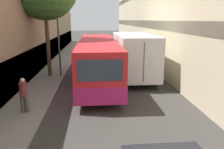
{
  "coord_description": "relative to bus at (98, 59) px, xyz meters",
  "views": [
    {
      "loc": [
        -1.05,
        1.18,
        4.17
      ],
      "look_at": [
        -0.22,
        11.36,
        1.6
      ],
      "focal_mm": 35.0,
      "sensor_mm": 36.0,
      "label": 1
    }
  ],
  "objects": [
    {
      "name": "ground_plane",
      "position": [
        0.81,
        -1.23,
        -1.51
      ],
      "size": [
        150.0,
        150.0,
        0.0
      ],
      "primitive_type": "plane",
      "color": "#33302D"
    },
    {
      "name": "bus",
      "position": [
        0.0,
        0.0,
        0.0
      ],
      "size": [
        2.45,
        11.76,
        2.82
      ],
      "color": "red",
      "rests_on": "ground_plane"
    },
    {
      "name": "box_truck",
      "position": [
        2.6,
        1.23,
        0.17
      ],
      "size": [
        2.44,
        8.87,
        3.16
      ],
      "color": "silver",
      "rests_on": "ground_plane"
    },
    {
      "name": "panel_van",
      "position": [
        -0.55,
        13.73,
        -0.4
      ],
      "size": [
        1.91,
        4.69,
        2.0
      ],
      "color": "navy",
      "rests_on": "ground_plane"
    },
    {
      "name": "street_lamp",
      "position": [
        -2.75,
        0.83,
        3.08
      ],
      "size": [
        0.36,
        0.8,
        6.38
      ],
      "color": "#38383D",
      "rests_on": "sidewalk_left"
    },
    {
      "name": "sidewalk_left",
      "position": [
        -3.58,
        -1.23,
        -1.45
      ],
      "size": [
        2.16,
        60.0,
        0.12
      ],
      "color": "gray",
      "rests_on": "ground_plane"
    },
    {
      "name": "building_left_shopfront",
      "position": [
        -5.76,
        -1.23,
        0.98
      ],
      "size": [
        2.4,
        60.0,
        5.5
      ],
      "color": "#847056",
      "rests_on": "ground_plane"
    },
    {
      "name": "pedestrian",
      "position": [
        -3.39,
        -5.62,
        -0.54
      ],
      "size": [
        0.37,
        0.35,
        1.59
      ],
      "color": "brown",
      "rests_on": "sidewalk_left"
    }
  ]
}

